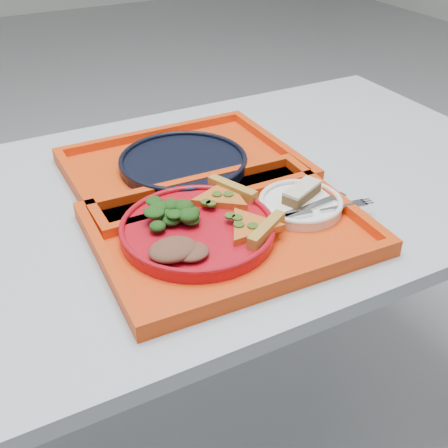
{
  "coord_description": "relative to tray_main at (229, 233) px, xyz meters",
  "views": [
    {
      "loc": [
        -0.31,
        -0.86,
        1.3
      ],
      "look_at": [
        0.06,
        -0.16,
        0.78
      ],
      "focal_mm": 45.0,
      "sensor_mm": 36.0,
      "label": 1
    }
  ],
  "objects": [
    {
      "name": "ground",
      "position": [
        -0.07,
        0.16,
        -0.76
      ],
      "size": [
        10.0,
        10.0,
        0.0
      ],
      "primitive_type": "plane",
      "color": "gray",
      "rests_on": "ground"
    },
    {
      "name": "table",
      "position": [
        -0.07,
        0.16,
        -0.08
      ],
      "size": [
        1.6,
        0.8,
        0.75
      ],
      "color": "#A9B3BE",
      "rests_on": "ground"
    },
    {
      "name": "tray_main",
      "position": [
        0.0,
        0.0,
        0.0
      ],
      "size": [
        0.46,
        0.36,
        0.01
      ],
      "primitive_type": "cube",
      "rotation": [
        0.0,
        0.0,
        -0.03
      ],
      "color": "red",
      "rests_on": "table"
    },
    {
      "name": "tray_far",
      "position": [
        0.02,
        0.25,
        0.0
      ],
      "size": [
        0.45,
        0.35,
        0.01
      ],
      "primitive_type": "cube",
      "rotation": [
        0.0,
        0.0,
        0.0
      ],
      "color": "red",
      "rests_on": "table"
    },
    {
      "name": "dinner_plate",
      "position": [
        -0.05,
        0.01,
        0.02
      ],
      "size": [
        0.26,
        0.26,
        0.02
      ],
      "primitive_type": "cylinder",
      "color": "#AC0B17",
      "rests_on": "tray_main"
    },
    {
      "name": "side_plate",
      "position": [
        0.15,
        0.0,
        0.01
      ],
      "size": [
        0.15,
        0.15,
        0.01
      ],
      "primitive_type": "cylinder",
      "color": "white",
      "rests_on": "tray_main"
    },
    {
      "name": "navy_plate",
      "position": [
        0.02,
        0.25,
        0.01
      ],
      "size": [
        0.26,
        0.26,
        0.02
      ],
      "primitive_type": "cylinder",
      "color": "black",
      "rests_on": "tray_far"
    },
    {
      "name": "pizza_slice_a",
      "position": [
        0.02,
        -0.04,
        0.03
      ],
      "size": [
        0.14,
        0.15,
        0.02
      ],
      "primitive_type": null,
      "rotation": [
        0.0,
        0.0,
        2.11
      ],
      "color": "orange",
      "rests_on": "dinner_plate"
    },
    {
      "name": "pizza_slice_b",
      "position": [
        0.02,
        0.07,
        0.03
      ],
      "size": [
        0.15,
        0.14,
        0.02
      ],
      "primitive_type": null,
      "rotation": [
        0.0,
        0.0,
        3.53
      ],
      "color": "orange",
      "rests_on": "dinner_plate"
    },
    {
      "name": "salad_heap",
      "position": [
        -0.09,
        0.05,
        0.04
      ],
      "size": [
        0.08,
        0.07,
        0.04
      ],
      "primitive_type": "ellipsoid",
      "color": "black",
      "rests_on": "dinner_plate"
    },
    {
      "name": "meat_portion",
      "position": [
        -0.12,
        -0.05,
        0.04
      ],
      "size": [
        0.08,
        0.06,
        0.02
      ],
      "primitive_type": "ellipsoid",
      "color": "brown",
      "rests_on": "dinner_plate"
    },
    {
      "name": "dessert_bar",
      "position": [
        0.16,
        0.01,
        0.03
      ],
      "size": [
        0.09,
        0.06,
        0.02
      ],
      "rotation": [
        0.0,
        0.0,
        0.42
      ],
      "color": "#4A3018",
      "rests_on": "side_plate"
    },
    {
      "name": "knife",
      "position": [
        0.14,
        -0.03,
        0.02
      ],
      "size": [
        0.19,
        0.04,
        0.01
      ],
      "primitive_type": "cube",
      "rotation": [
        0.0,
        0.0,
        0.11
      ],
      "color": "silver",
      "rests_on": "side_plate"
    },
    {
      "name": "fork",
      "position": [
        0.15,
        -0.04,
        0.02
      ],
      "size": [
        0.19,
        0.05,
        0.01
      ],
      "primitive_type": "cube",
      "rotation": [
        0.0,
        0.0,
        -0.14
      ],
      "color": "silver",
      "rests_on": "side_plate"
    }
  ]
}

